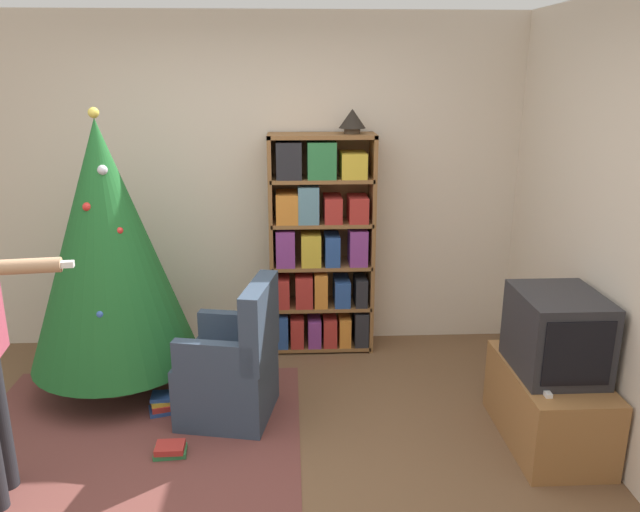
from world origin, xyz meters
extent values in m
plane|color=brown|center=(0.00, 0.00, 0.00)|extent=(14.00, 14.00, 0.00)
cube|color=beige|center=(0.00, 2.05, 1.30)|extent=(8.00, 0.10, 2.60)
cube|color=brown|center=(-0.69, 0.42, 0.00)|extent=(2.04, 2.04, 0.01)
cube|color=brown|center=(0.15, 1.83, 0.86)|extent=(0.03, 0.31, 1.72)
cube|color=brown|center=(0.93, 1.83, 0.86)|extent=(0.03, 0.31, 1.72)
cube|color=brown|center=(0.54, 1.83, 1.70)|extent=(0.81, 0.31, 0.03)
cube|color=brown|center=(0.54, 1.98, 0.86)|extent=(0.81, 0.01, 1.72)
cube|color=brown|center=(0.54, 1.83, 0.03)|extent=(0.78, 0.31, 0.03)
cube|color=#284C93|center=(0.22, 1.79, 0.18)|extent=(0.10, 0.25, 0.27)
cube|color=#B22D28|center=(0.34, 1.78, 0.16)|extent=(0.10, 0.23, 0.24)
cube|color=#843889|center=(0.48, 1.81, 0.16)|extent=(0.10, 0.28, 0.23)
cube|color=#B22D28|center=(0.60, 1.80, 0.16)|extent=(0.11, 0.27, 0.23)
cube|color=orange|center=(0.72, 1.80, 0.16)|extent=(0.09, 0.26, 0.24)
cube|color=#232328|center=(0.85, 1.79, 0.19)|extent=(0.11, 0.25, 0.28)
cube|color=brown|center=(0.54, 1.83, 0.37)|extent=(0.78, 0.31, 0.03)
cube|color=#B22D28|center=(0.23, 1.79, 0.50)|extent=(0.11, 0.25, 0.23)
cube|color=#B22D28|center=(0.40, 1.80, 0.51)|extent=(0.13, 0.27, 0.25)
cube|color=orange|center=(0.53, 1.78, 0.52)|extent=(0.10, 0.23, 0.27)
cube|color=#284C93|center=(0.70, 1.81, 0.49)|extent=(0.12, 0.28, 0.21)
cube|color=#232328|center=(0.84, 1.79, 0.50)|extent=(0.09, 0.24, 0.22)
cube|color=brown|center=(0.54, 1.83, 0.71)|extent=(0.78, 0.31, 0.03)
cube|color=#843889|center=(0.26, 1.82, 0.86)|extent=(0.14, 0.30, 0.28)
cube|color=gold|center=(0.45, 1.82, 0.85)|extent=(0.15, 0.29, 0.25)
cube|color=#284C93|center=(0.62, 1.80, 0.84)|extent=(0.11, 0.25, 0.23)
cube|color=#843889|center=(0.82, 1.78, 0.86)|extent=(0.14, 0.23, 0.28)
cube|color=brown|center=(0.54, 1.83, 1.04)|extent=(0.78, 0.31, 0.03)
cube|color=orange|center=(0.27, 1.82, 1.17)|extent=(0.17, 0.29, 0.22)
cube|color=#5B899E|center=(0.43, 1.79, 1.20)|extent=(0.16, 0.25, 0.28)
cube|color=#B22D28|center=(0.62, 1.82, 1.16)|extent=(0.13, 0.29, 0.19)
cube|color=#B22D28|center=(0.81, 1.80, 1.16)|extent=(0.15, 0.26, 0.20)
cube|color=brown|center=(0.54, 1.83, 1.38)|extent=(0.78, 0.31, 0.03)
cube|color=#232328|center=(0.29, 1.82, 1.53)|extent=(0.19, 0.30, 0.27)
cube|color=#2D7A42|center=(0.53, 1.79, 1.53)|extent=(0.21, 0.25, 0.27)
cube|color=gold|center=(0.77, 1.81, 1.49)|extent=(0.19, 0.28, 0.19)
cube|color=#996638|center=(1.83, 0.41, 0.23)|extent=(0.50, 0.89, 0.47)
cube|color=#28282D|center=(1.83, 0.41, 0.71)|extent=(0.46, 0.56, 0.48)
cube|color=black|center=(1.83, 0.13, 0.71)|extent=(0.38, 0.01, 0.37)
cube|color=white|center=(1.69, 0.15, 0.48)|extent=(0.04, 0.12, 0.02)
cylinder|color=#4C3323|center=(-0.93, 1.22, 0.05)|extent=(0.36, 0.36, 0.10)
cylinder|color=brown|center=(-0.93, 1.22, 0.16)|extent=(0.08, 0.08, 0.12)
cone|color=#1E6028|center=(-0.93, 1.22, 1.05)|extent=(1.14, 1.14, 1.67)
sphere|color=red|center=(-0.79, 1.05, 1.19)|extent=(0.05, 0.05, 0.05)
sphere|color=#335BB2|center=(-0.90, 0.84, 0.71)|extent=(0.05, 0.05, 0.05)
sphere|color=red|center=(-0.70, 1.51, 0.74)|extent=(0.06, 0.06, 0.06)
sphere|color=#335BB2|center=(-0.91, 1.37, 1.43)|extent=(0.05, 0.05, 0.05)
sphere|color=red|center=(-0.98, 1.05, 1.35)|extent=(0.06, 0.06, 0.06)
sphere|color=silver|center=(-0.88, 1.13, 1.57)|extent=(0.07, 0.07, 0.07)
sphere|color=#E5CC4C|center=(-0.93, 1.22, 1.92)|extent=(0.07, 0.07, 0.07)
cube|color=#334256|center=(-0.13, 0.81, 0.21)|extent=(0.66, 0.66, 0.42)
cube|color=#334256|center=(0.10, 0.76, 0.67)|extent=(0.23, 0.57, 0.50)
cube|color=#334256|center=(-0.08, 1.04, 0.52)|extent=(0.51, 0.18, 0.20)
cube|color=#334256|center=(-0.17, 0.57, 0.52)|extent=(0.51, 0.18, 0.20)
cylinder|color=tan|center=(-0.98, -0.14, 1.33)|extent=(0.48, 0.13, 0.07)
cube|color=white|center=(-0.74, -0.11, 1.33)|extent=(0.11, 0.05, 0.03)
cylinder|color=#473828|center=(0.76, 1.83, 1.74)|extent=(0.12, 0.12, 0.04)
cone|color=black|center=(0.76, 1.83, 1.83)|extent=(0.20, 0.20, 0.14)
cube|color=#284C93|center=(-0.55, 0.85, 0.02)|extent=(0.23, 0.19, 0.03)
cube|color=#B22D28|center=(-0.56, 0.86, 0.05)|extent=(0.19, 0.18, 0.04)
cube|color=gold|center=(-0.54, 0.85, 0.08)|extent=(0.20, 0.15, 0.03)
cube|color=#284C93|center=(-0.56, 0.87, 0.11)|extent=(0.17, 0.15, 0.02)
cube|color=#2D7A42|center=(-0.43, 0.37, 0.02)|extent=(0.20, 0.15, 0.03)
cube|color=#B22D28|center=(-0.43, 0.36, 0.05)|extent=(0.17, 0.14, 0.04)
camera|label=1|loc=(0.30, -2.85, 2.18)|focal=35.00mm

